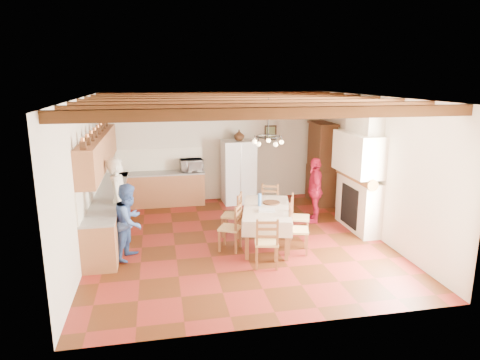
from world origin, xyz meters
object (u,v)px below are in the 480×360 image
hutch (321,163)px  microwave (192,165)px  chair_end_far (269,206)px  person_woman_red (315,190)px  chair_left_near (230,227)px  chair_left_far (232,214)px  chair_right_far (300,217)px  person_man (120,201)px  chair_right_near (298,229)px  person_woman_blue (130,221)px  refrigerator (238,172)px  chair_end_near (267,241)px  dining_table (267,211)px

hutch → microwave: size_ratio=3.71×
chair_end_far → person_woman_red: size_ratio=0.62×
chair_left_near → chair_left_far: same height
person_woman_red → chair_end_far: bearing=-70.5°
chair_right_far → person_man: size_ratio=0.53×
hutch → chair_right_far: size_ratio=2.29×
person_man → microwave: (1.69, 2.63, 0.15)m
chair_right_near → chair_right_far: size_ratio=1.00×
chair_right_near → person_woman_red: 1.98m
chair_left_far → microwave: microwave is taller
chair_left_near → person_woman_blue: person_woman_blue is taller
person_woman_red → person_woman_blue: bearing=-57.5°
chair_right_far → chair_end_far: (-0.44, 0.90, 0.00)m
refrigerator → chair_right_far: size_ratio=1.79×
refrigerator → chair_right_far: bearing=-78.0°
chair_left_near → person_man: 2.33m
chair_end_far → person_woman_red: (1.13, 0.09, 0.30)m
person_man → chair_end_near: bearing=-114.3°
refrigerator → chair_left_near: size_ratio=1.79×
person_man → chair_right_far: bearing=-89.2°
person_woman_blue → person_woman_red: bearing=-50.0°
chair_right_near → person_woman_red: size_ratio=0.62×
person_woman_blue → dining_table: bearing=-64.2°
chair_end_far → chair_right_near: bearing=-64.1°
dining_table → chair_left_far: bearing=134.8°
person_man → person_woman_blue: (0.23, -0.77, -0.18)m
refrigerator → microwave: (-1.26, 0.13, 0.21)m
chair_end_far → person_man: bearing=-151.5°
chair_end_near → chair_left_near: bearing=-47.8°
chair_left_far → chair_end_far: same height
chair_end_near → person_man: person_man is taller
chair_left_far → person_man: size_ratio=0.53×
dining_table → chair_right_near: bearing=-46.5°
chair_right_near → chair_end_far: size_ratio=1.00×
chair_left_near → chair_end_far: (1.14, 1.23, 0.00)m
refrigerator → person_woman_blue: 4.26m
person_man → chair_left_near: bearing=-102.1°
dining_table → chair_right_near: 0.76m
refrigerator → person_man: bearing=-142.5°
chair_right_near → person_woman_red: bearing=-13.3°
person_man → microwave: person_man is taller
chair_end_far → person_woman_blue: person_woman_blue is taller
chair_right_far → chair_end_near: bearing=159.8°
hutch → refrigerator: bearing=172.4°
chair_end_near → chair_right_near: bearing=-134.9°
refrigerator → person_woman_red: (1.47, -1.94, -0.08)m
chair_right_near → chair_end_near: 0.92m
hutch → chair_left_near: 4.16m
hutch → chair_end_near: (-2.48, -3.70, -0.62)m
refrigerator → chair_end_far: 2.09m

